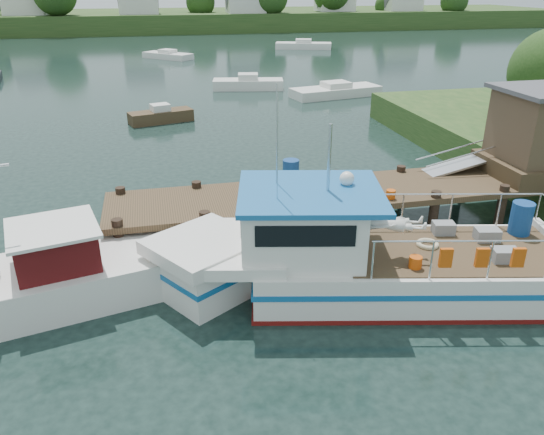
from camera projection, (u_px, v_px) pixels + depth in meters
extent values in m
plane|color=black|center=(291.00, 232.00, 18.01)|extent=(160.00, 160.00, 0.00)
cylinder|color=#332114|center=(541.00, 123.00, 25.53)|extent=(0.50, 0.50, 3.05)
cube|color=#314C1F|center=(170.00, 20.00, 92.18)|extent=(140.00, 24.00, 3.00)
cylinder|color=#332114|center=(59.00, 19.00, 80.36)|extent=(0.60, 0.60, 4.80)
cylinder|color=#332114|center=(134.00, 23.00, 84.71)|extent=(0.60, 0.60, 3.00)
sphere|color=#244217|center=(132.00, 8.00, 83.80)|extent=(3.96, 3.96, 3.96)
cylinder|color=#332114|center=(201.00, 19.00, 88.57)|extent=(0.60, 0.60, 3.60)
sphere|color=#244217|center=(200.00, 2.00, 87.48)|extent=(4.75, 4.75, 4.75)
cylinder|color=#332114|center=(271.00, 18.00, 87.09)|extent=(0.60, 0.60, 4.20)
cylinder|color=#332114|center=(331.00, 14.00, 90.95)|extent=(0.60, 0.60, 4.80)
cylinder|color=#332114|center=(385.00, 18.00, 95.31)|extent=(0.60, 0.60, 3.00)
sphere|color=#244217|center=(386.00, 5.00, 94.40)|extent=(3.96, 3.96, 3.96)
cylinder|color=#332114|center=(452.00, 17.00, 93.83)|extent=(0.60, 0.60, 3.60)
sphere|color=#244217|center=(454.00, 1.00, 92.74)|extent=(4.75, 4.75, 4.75)
cube|color=silver|center=(25.00, 7.00, 81.37)|extent=(6.00, 5.00, 3.00)
cube|color=silver|center=(139.00, 6.00, 83.89)|extent=(6.00, 5.00, 3.00)
cube|color=silver|center=(245.00, 6.00, 86.40)|extent=(6.00, 5.00, 3.00)
cube|color=silver|center=(335.00, 4.00, 91.39)|extent=(6.00, 5.00, 3.00)
cube|color=silver|center=(402.00, 4.00, 92.90)|extent=(6.00, 5.00, 3.00)
cube|color=#43321F|center=(349.00, 192.00, 17.88)|extent=(16.00, 3.00, 0.20)
cylinder|color=black|center=(121.00, 249.00, 15.48)|extent=(0.32, 0.32, 1.90)
cylinder|color=black|center=(123.00, 214.00, 17.80)|extent=(0.32, 0.32, 1.90)
cylinder|color=black|center=(206.00, 240.00, 15.98)|extent=(0.32, 0.32, 1.90)
cylinder|color=black|center=(198.00, 207.00, 18.30)|extent=(0.32, 0.32, 1.90)
cylinder|color=black|center=(286.00, 233.00, 16.48)|extent=(0.32, 0.32, 1.90)
cylinder|color=black|center=(268.00, 201.00, 18.80)|extent=(0.32, 0.32, 1.90)
cylinder|color=black|center=(362.00, 225.00, 16.99)|extent=(0.32, 0.32, 1.90)
cylinder|color=black|center=(335.00, 196.00, 19.30)|extent=(0.32, 0.32, 1.90)
cylinder|color=black|center=(433.00, 218.00, 17.49)|extent=(0.32, 0.32, 1.90)
cylinder|color=black|center=(399.00, 190.00, 19.80)|extent=(0.32, 0.32, 1.90)
cylinder|color=black|center=(500.00, 211.00, 17.99)|extent=(0.32, 0.32, 1.90)
cylinder|color=black|center=(459.00, 185.00, 20.30)|extent=(0.32, 0.32, 1.90)
cylinder|color=black|center=(517.00, 180.00, 20.80)|extent=(0.32, 0.32, 1.90)
cube|color=#43321F|center=(533.00, 166.00, 19.11)|extent=(3.20, 3.00, 0.60)
cube|color=#4D3B2B|center=(541.00, 128.00, 18.54)|extent=(2.60, 2.60, 2.40)
cube|color=#A5A8AD|center=(462.00, 164.00, 19.48)|extent=(3.34, 0.90, 0.79)
cylinder|color=silver|center=(470.00, 154.00, 18.91)|extent=(3.34, 0.05, 0.76)
cylinder|color=silver|center=(458.00, 148.00, 19.63)|extent=(3.34, 0.05, 0.76)
cube|color=slate|center=(330.00, 198.00, 16.68)|extent=(0.60, 0.40, 0.30)
cube|color=slate|center=(358.00, 193.00, 17.06)|extent=(0.60, 0.40, 0.30)
cylinder|color=#C3490B|center=(391.00, 194.00, 17.00)|extent=(0.30, 0.30, 0.28)
cylinder|color=navy|center=(291.00, 172.00, 18.10)|extent=(0.56, 0.56, 0.85)
cube|color=silver|center=(403.00, 271.00, 14.39)|extent=(8.57, 4.85, 1.24)
cube|color=silver|center=(205.00, 272.00, 14.34)|extent=(3.16, 3.16, 1.24)
cube|color=silver|center=(204.00, 246.00, 14.02)|extent=(3.48, 3.43, 0.38)
cube|color=silver|center=(244.00, 247.00, 14.04)|extent=(2.75, 3.45, 0.32)
cube|color=#135897|center=(404.00, 266.00, 14.32)|extent=(8.68, 4.92, 0.15)
cube|color=#135897|center=(205.00, 267.00, 14.28)|extent=(3.21, 3.21, 0.15)
cube|color=#63100E|center=(401.00, 288.00, 14.62)|extent=(8.67, 4.89, 0.15)
cube|color=#43321F|center=(454.00, 250.00, 14.14)|extent=(6.29, 4.06, 0.04)
cube|color=silver|center=(301.00, 223.00, 13.78)|extent=(3.53, 3.37, 1.61)
cube|color=black|center=(305.00, 236.00, 12.36)|extent=(2.32, 0.54, 0.54)
cube|color=black|center=(299.00, 192.00, 14.93)|extent=(2.32, 0.54, 0.54)
cube|color=black|center=(243.00, 212.00, 13.63)|extent=(0.45, 1.90, 0.54)
cube|color=#195EA0|center=(311.00, 193.00, 13.43)|extent=(4.23, 3.82, 0.13)
cylinder|color=silver|center=(329.00, 158.00, 13.06)|extent=(0.10, 0.10, 1.72)
cylinder|color=silver|center=(277.00, 148.00, 12.38)|extent=(0.03, 0.03, 2.58)
cylinder|color=silver|center=(277.00, 135.00, 13.36)|extent=(0.03, 0.03, 2.58)
sphere|color=silver|center=(347.00, 179.00, 13.74)|extent=(0.46, 0.46, 0.39)
cylinder|color=silver|center=(487.00, 241.00, 12.38)|extent=(5.27, 1.18, 0.05)
cylinder|color=silver|center=(447.00, 194.00, 15.08)|extent=(5.27, 1.18, 0.05)
cylinder|color=silver|center=(373.00, 261.00, 12.56)|extent=(0.06, 0.06, 1.02)
cylinder|color=silver|center=(354.00, 211.00, 15.27)|extent=(0.06, 0.06, 1.02)
cylinder|color=silver|center=(432.00, 260.00, 12.57)|extent=(0.06, 0.06, 1.02)
cylinder|color=silver|center=(402.00, 211.00, 15.28)|extent=(0.06, 0.06, 1.02)
cylinder|color=silver|center=(490.00, 260.00, 12.59)|extent=(0.06, 0.06, 1.02)
cylinder|color=silver|center=(451.00, 211.00, 15.29)|extent=(0.06, 0.06, 1.02)
cylinder|color=silver|center=(499.00, 210.00, 15.31)|extent=(0.06, 0.06, 1.02)
cylinder|color=silver|center=(538.00, 210.00, 15.32)|extent=(0.06, 0.06, 1.02)
cube|color=slate|center=(505.00, 255.00, 13.49)|extent=(0.72, 0.56, 0.34)
cube|color=slate|center=(487.00, 235.00, 14.57)|extent=(0.72, 0.56, 0.34)
cube|color=slate|center=(443.00, 228.00, 14.95)|extent=(0.66, 0.52, 0.34)
cylinder|color=navy|center=(521.00, 219.00, 14.85)|extent=(0.72, 0.72, 0.95)
cylinder|color=#C3490B|center=(415.00, 262.00, 13.18)|extent=(0.38, 0.38, 0.32)
torus|color=#BFB28C|center=(428.00, 244.00, 14.31)|extent=(0.72, 0.72, 0.13)
cube|color=#C3490B|center=(446.00, 258.00, 12.52)|extent=(0.32, 0.17, 0.48)
cube|color=#C3490B|center=(482.00, 258.00, 12.53)|extent=(0.32, 0.17, 0.48)
cube|color=#C3490B|center=(518.00, 258.00, 12.54)|extent=(0.32, 0.17, 0.48)
imported|color=silver|center=(387.00, 223.00, 13.45)|extent=(0.59, 0.77, 1.89)
cube|color=silver|center=(40.00, 287.00, 13.79)|extent=(7.45, 4.16, 1.08)
cube|color=#450B0C|center=(55.00, 247.00, 13.58)|extent=(2.35, 2.35, 1.03)
cube|color=silver|center=(52.00, 228.00, 13.36)|extent=(2.61, 2.61, 0.09)
cube|color=#43321F|center=(161.00, 116.00, 31.77)|extent=(3.95, 2.26, 0.69)
cube|color=silver|center=(160.00, 108.00, 31.56)|extent=(1.26, 1.15, 0.44)
cube|color=silver|center=(303.00, 46.00, 65.72)|extent=(7.21, 4.28, 0.74)
cube|color=silver|center=(304.00, 41.00, 65.49)|extent=(2.32, 2.14, 0.47)
cube|color=silver|center=(248.00, 84.00, 41.37)|extent=(5.66, 2.80, 0.76)
cube|color=silver|center=(248.00, 77.00, 41.13)|extent=(1.73, 1.55, 0.49)
cube|color=silver|center=(336.00, 92.00, 38.88)|extent=(6.97, 3.53, 0.67)
cube|color=silver|center=(336.00, 85.00, 38.67)|extent=(2.14, 1.93, 0.43)
cube|color=silver|center=(168.00, 56.00, 57.49)|extent=(5.45, 5.38, 0.62)
cube|color=silver|center=(167.00, 51.00, 57.30)|extent=(2.10, 2.10, 0.40)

